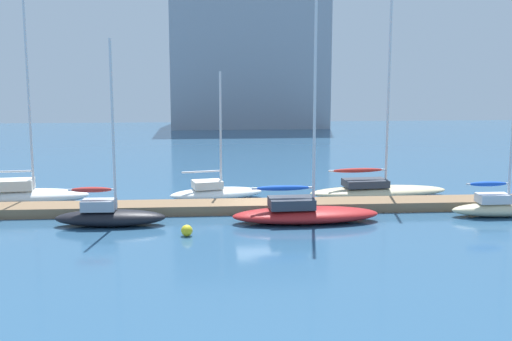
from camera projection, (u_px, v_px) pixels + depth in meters
ground_plane at (259, 211)px, 36.06m from camera, size 120.00×120.00×0.00m
dock_pier at (259, 206)px, 36.02m from camera, size 31.24×2.14×0.54m
sailboat_0 at (26, 194)px, 37.66m from camera, size 7.22×2.83×11.86m
sailboat_1 at (109, 214)px, 32.56m from camera, size 5.67×1.79×9.46m
sailboat_2 at (215, 192)px, 39.11m from camera, size 6.07×3.13×7.82m
sailboat_3 at (304, 211)px, 33.27m from camera, size 7.80×2.66×13.00m
sailboat_4 at (377, 188)px, 39.83m from camera, size 9.02×3.07×13.93m
sailboat_5 at (501, 206)px, 34.70m from camera, size 5.69×1.54×8.88m
mooring_buoy_yellow at (187, 230)px, 30.64m from camera, size 0.55×0.55×0.55m
harbor_building_distant at (248, 49)px, 88.10m from camera, size 20.87×13.65×21.26m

